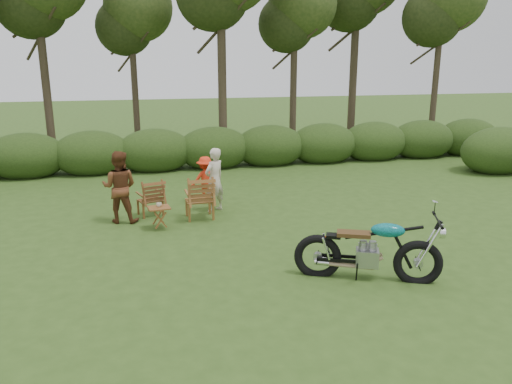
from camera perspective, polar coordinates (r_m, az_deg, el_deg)
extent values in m
plane|color=#2D4717|center=(8.96, 4.63, -8.83)|extent=(80.00, 80.00, 0.00)
cylinder|color=#33271C|center=(19.08, -23.14, 13.78)|extent=(0.28, 0.28, 7.20)
cylinder|color=#33271C|center=(19.97, -13.79, 13.23)|extent=(0.24, 0.24, 6.30)
sphere|color=#263A16|center=(20.02, -14.15, 18.83)|extent=(2.52, 2.52, 2.52)
cylinder|color=#33271C|center=(18.04, -3.94, 15.61)|extent=(0.30, 0.30, 7.65)
cylinder|color=#33271C|center=(19.85, 4.33, 13.85)|extent=(0.26, 0.26, 6.48)
sphere|color=#263A16|center=(19.91, 4.45, 19.66)|extent=(2.59, 2.59, 2.59)
cylinder|color=#33271C|center=(21.97, 11.19, 15.60)|extent=(0.32, 0.32, 7.92)
cylinder|color=#33271C|center=(21.25, 19.99, 13.58)|extent=(0.24, 0.24, 6.84)
sphere|color=#263A16|center=(21.33, 20.52, 19.29)|extent=(2.74, 2.74, 2.74)
ellipsoid|color=#213513|center=(17.35, -24.81, 3.69)|extent=(2.52, 1.68, 1.51)
ellipsoid|color=#213513|center=(17.08, -18.21, 4.16)|extent=(2.52, 1.68, 1.51)
ellipsoid|color=#213513|center=(17.04, -11.48, 4.59)|extent=(2.52, 1.68, 1.51)
ellipsoid|color=#213513|center=(17.23, -4.81, 4.95)|extent=(2.52, 1.68, 1.51)
ellipsoid|color=#213513|center=(17.65, 1.64, 5.24)|extent=(2.52, 1.68, 1.51)
ellipsoid|color=#213513|center=(18.28, 7.72, 5.45)|extent=(2.52, 1.68, 1.51)
ellipsoid|color=#213513|center=(19.10, 13.34, 5.58)|extent=(2.52, 1.68, 1.51)
ellipsoid|color=#213513|center=(20.08, 18.46, 5.66)|extent=(2.52, 1.68, 1.51)
ellipsoid|color=#213513|center=(21.21, 23.06, 5.70)|extent=(2.52, 1.68, 1.51)
ellipsoid|color=#213513|center=(18.27, 26.10, 4.19)|extent=(2.70, 1.80, 1.62)
imported|color=beige|center=(11.04, -11.03, -1.43)|extent=(0.16, 0.16, 0.09)
imported|color=beige|center=(12.30, -4.70, -2.16)|extent=(0.68, 0.64, 1.56)
imported|color=brown|center=(11.87, -15.06, -3.28)|extent=(0.93, 0.81, 1.64)
imported|color=red|center=(13.02, -5.74, -1.21)|extent=(0.83, 0.54, 1.21)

